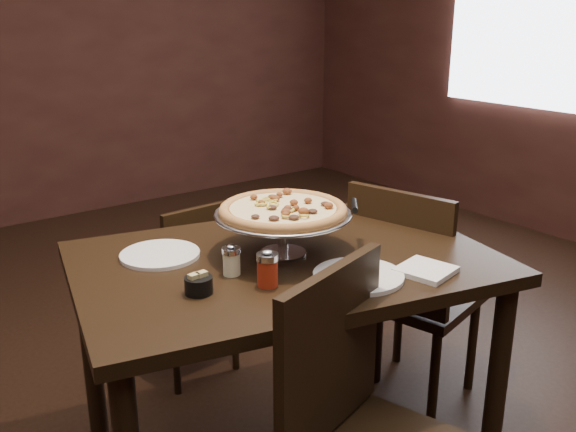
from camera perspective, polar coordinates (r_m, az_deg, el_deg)
room at (r=1.94m, az=3.12°, el=12.59°), size 6.04×7.04×2.84m
dining_table at (r=2.11m, az=-0.27°, el=-6.38°), size 1.48×1.16×0.82m
pizza_stand at (r=2.04m, az=-0.45°, el=0.48°), size 0.44×0.44×0.18m
parmesan_shaker at (r=1.92m, az=-5.05°, el=-3.95°), size 0.06×0.06×0.10m
pepper_flake_shaker at (r=1.84m, az=-1.83°, el=-4.71°), size 0.06×0.06×0.11m
packet_caddy at (r=1.82m, az=-7.95°, el=-6.04°), size 0.08×0.08×0.06m
napkin_stack at (r=1.99m, az=12.14°, el=-4.73°), size 0.18×0.18×0.02m
plate_left at (r=2.11m, az=-11.31°, el=-3.37°), size 0.26×0.26×0.01m
plate_near at (r=1.92m, az=6.27°, el=-5.32°), size 0.27×0.27×0.01m
serving_spatula at (r=2.11m, az=5.91°, el=0.89°), size 0.17×0.17×0.02m
chair_far at (r=2.83m, az=-8.47°, el=-5.82°), size 0.40×0.40×0.82m
chair_side at (r=2.63m, az=10.83°, el=-6.28°), size 0.53×0.53×0.95m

